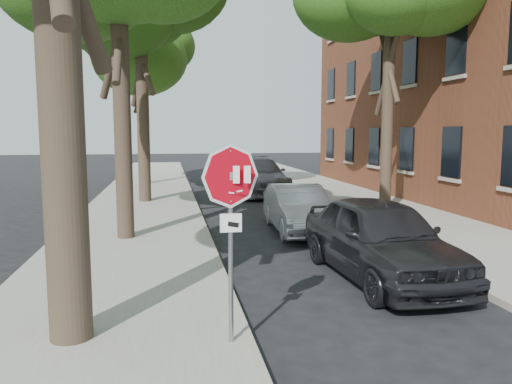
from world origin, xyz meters
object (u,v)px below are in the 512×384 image
car_c (258,176)px  tree_far (141,48)px  car_a (380,238)px  stop_sign (231,205)px  car_b (298,209)px  tree_right (389,2)px

car_c → tree_far: bearing=139.3°
tree_far → car_a: bearing=-73.8°
stop_sign → car_c: (3.30, 16.32, -1.11)m
car_a → car_c: size_ratio=0.81×
car_a → stop_sign: bearing=-142.4°
car_b → car_c: 8.85m
tree_right → tree_far: bearing=128.3°
car_b → car_c: size_ratio=0.71×
car_b → stop_sign: bearing=-108.9°
tree_far → car_c: tree_far is taller
tree_right → car_c: bearing=118.6°
tree_right → car_c: size_ratio=1.61×
stop_sign → car_b: bearing=68.9°
tree_far → car_b: (4.91, -13.65, -6.54)m
tree_right → car_b: size_ratio=2.28×
tree_right → car_b: bearing=-145.1°
car_a → tree_right: bearing=62.6°
car_a → car_c: bearing=87.3°
stop_sign → tree_right: bearing=56.6°
stop_sign → tree_right: (6.68, 10.14, 5.26)m
tree_far → car_b: 15.91m
tree_right → stop_sign: bearing=-123.4°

